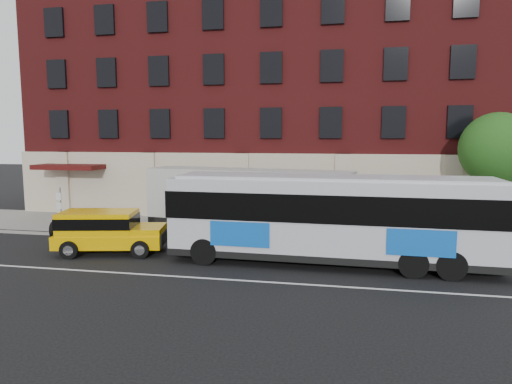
% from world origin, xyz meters
% --- Properties ---
extents(ground, '(120.00, 120.00, 0.00)m').
position_xyz_m(ground, '(0.00, 0.00, 0.00)').
color(ground, black).
rests_on(ground, ground).
extents(sidewalk, '(60.00, 6.00, 0.15)m').
position_xyz_m(sidewalk, '(0.00, 9.00, 0.07)').
color(sidewalk, gray).
rests_on(sidewalk, ground).
extents(kerb, '(60.00, 0.25, 0.15)m').
position_xyz_m(kerb, '(0.00, 6.00, 0.07)').
color(kerb, gray).
rests_on(kerb, ground).
extents(lane_line, '(60.00, 0.12, 0.01)m').
position_xyz_m(lane_line, '(0.00, 0.50, 0.01)').
color(lane_line, silver).
rests_on(lane_line, ground).
extents(building, '(30.00, 12.10, 15.00)m').
position_xyz_m(building, '(-0.01, 16.92, 7.58)').
color(building, maroon).
rests_on(building, sidewalk).
extents(sign_pole, '(0.30, 0.20, 2.50)m').
position_xyz_m(sign_pole, '(-8.50, 6.15, 1.45)').
color(sign_pole, slate).
rests_on(sign_pole, ground).
extents(street_tree, '(3.60, 3.60, 6.20)m').
position_xyz_m(street_tree, '(13.54, 9.48, 4.41)').
color(street_tree, '#3D2D1E').
rests_on(street_tree, sidewalk).
extents(city_bus, '(13.17, 3.11, 3.59)m').
position_xyz_m(city_bus, '(5.64, 3.31, 1.98)').
color(city_bus, silver).
rests_on(city_bus, ground).
extents(yellow_suv, '(5.06, 2.91, 1.88)m').
position_xyz_m(yellow_suv, '(-4.22, 3.14, 1.08)').
color(yellow_suv, '#FFBD00').
rests_on(yellow_suv, ground).
extents(shipping_container, '(10.75, 3.94, 3.51)m').
position_xyz_m(shipping_container, '(1.34, 7.21, 1.74)').
color(shipping_container, black).
rests_on(shipping_container, ground).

